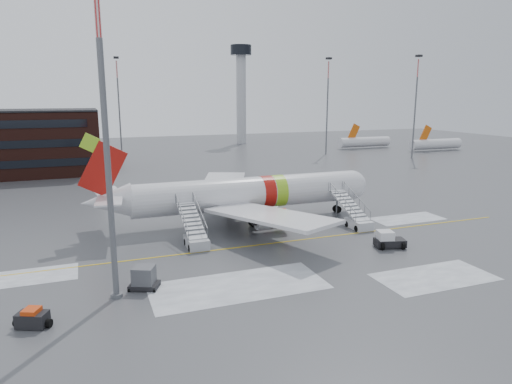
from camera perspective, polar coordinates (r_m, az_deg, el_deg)
name	(u,v)px	position (r m, az deg, el deg)	size (l,w,h in m)	color
ground	(263,241)	(47.83, 0.84, -6.17)	(260.00, 260.00, 0.00)	#494C4F
airliner	(243,194)	(54.19, -1.68, -0.27)	(35.03, 32.97, 11.18)	silver
airstair_fwd	(355,218)	(53.94, 12.30, -3.17)	(2.05, 7.70, 3.48)	silver
airstair_aft	(195,235)	(46.74, -7.68, -5.35)	(2.05, 7.70, 3.48)	#A5A7AC
pushback_tug	(388,240)	(47.67, 16.19, -5.79)	(3.26, 2.78, 1.69)	black
uld_container	(144,278)	(37.44, -13.82, -10.43)	(2.68, 2.37, 1.81)	black
baggage_tractor	(32,319)	(34.28, -26.16, -14.07)	(2.63, 1.83, 1.29)	black
light_mast_near	(106,134)	(33.76, -18.28, 6.92)	(1.20, 1.20, 23.59)	#595B60
control_tower	(241,83)	(145.06, -1.88, 13.47)	(6.40, 6.40, 30.00)	#B2B5BA
light_mast_far_ne	(328,100)	(119.66, 8.93, 11.31)	(1.20, 1.20, 24.25)	#595B60
light_mast_far_n	(119,100)	(120.62, -16.79, 10.96)	(1.20, 1.20, 24.25)	#595B60
light_mast_far_e	(416,100)	(117.16, 19.34, 10.78)	(1.20, 1.20, 24.25)	#595B60
distant_aircraft	(387,150)	(133.36, 16.04, 5.08)	(35.00, 18.00, 8.00)	#D8590C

